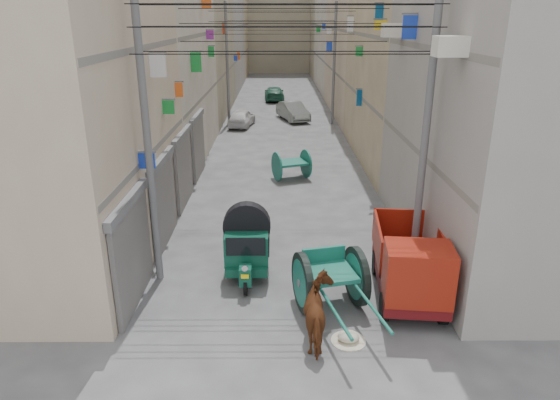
{
  "coord_description": "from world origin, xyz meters",
  "views": [
    {
      "loc": [
        -0.23,
        -6.65,
        7.02
      ],
      "look_at": [
        -0.16,
        6.5,
        2.18
      ],
      "focal_mm": 32.0,
      "sensor_mm": 36.0,
      "label": 1
    }
  ],
  "objects_px": {
    "horse": "(321,314)",
    "tonga_cart": "(330,278)",
    "feed_sack": "(349,337)",
    "distant_car_white": "(242,118)",
    "mini_truck": "(411,271)",
    "distant_car_green": "(274,94)",
    "distant_car_grey": "(293,111)",
    "auto_rickshaw": "(247,243)",
    "second_cart": "(291,164)"
  },
  "relations": [
    {
      "from": "horse",
      "to": "distant_car_grey",
      "type": "bearing_deg",
      "value": -92.78
    },
    {
      "from": "tonga_cart",
      "to": "distant_car_green",
      "type": "relative_size",
      "value": 0.88
    },
    {
      "from": "mini_truck",
      "to": "distant_car_grey",
      "type": "relative_size",
      "value": 0.95
    },
    {
      "from": "second_cart",
      "to": "horse",
      "type": "relative_size",
      "value": 1.08
    },
    {
      "from": "distant_car_grey",
      "to": "distant_car_green",
      "type": "relative_size",
      "value": 0.95
    },
    {
      "from": "second_cart",
      "to": "feed_sack",
      "type": "relative_size",
      "value": 3.7
    },
    {
      "from": "distant_car_grey",
      "to": "distant_car_white",
      "type": "bearing_deg",
      "value": -166.6
    },
    {
      "from": "auto_rickshaw",
      "to": "mini_truck",
      "type": "height_order",
      "value": "mini_truck"
    },
    {
      "from": "tonga_cart",
      "to": "mini_truck",
      "type": "height_order",
      "value": "mini_truck"
    },
    {
      "from": "tonga_cart",
      "to": "distant_car_grey",
      "type": "height_order",
      "value": "tonga_cart"
    },
    {
      "from": "feed_sack",
      "to": "distant_car_grey",
      "type": "distance_m",
      "value": 26.25
    },
    {
      "from": "tonga_cart",
      "to": "feed_sack",
      "type": "bearing_deg",
      "value": -91.93
    },
    {
      "from": "feed_sack",
      "to": "distant_car_white",
      "type": "relative_size",
      "value": 0.15
    },
    {
      "from": "auto_rickshaw",
      "to": "horse",
      "type": "height_order",
      "value": "auto_rickshaw"
    },
    {
      "from": "horse",
      "to": "distant_car_white",
      "type": "xyz_separation_m",
      "value": [
        -3.4,
        24.08,
        -0.14
      ]
    },
    {
      "from": "distant_car_white",
      "to": "distant_car_green",
      "type": "xyz_separation_m",
      "value": [
        2.15,
        11.3,
        0.02
      ]
    },
    {
      "from": "distant_car_green",
      "to": "distant_car_grey",
      "type": "bearing_deg",
      "value": 96.39
    },
    {
      "from": "distant_car_grey",
      "to": "distant_car_green",
      "type": "xyz_separation_m",
      "value": [
        -1.39,
        9.14,
        -0.04
      ]
    },
    {
      "from": "feed_sack",
      "to": "distant_car_white",
      "type": "bearing_deg",
      "value": 99.55
    },
    {
      "from": "mini_truck",
      "to": "distant_car_grey",
      "type": "bearing_deg",
      "value": 101.09
    },
    {
      "from": "auto_rickshaw",
      "to": "distant_car_white",
      "type": "distance_m",
      "value": 20.88
    },
    {
      "from": "tonga_cart",
      "to": "second_cart",
      "type": "distance_m",
      "value": 10.81
    },
    {
      "from": "second_cart",
      "to": "feed_sack",
      "type": "bearing_deg",
      "value": -105.38
    },
    {
      "from": "horse",
      "to": "distant_car_white",
      "type": "distance_m",
      "value": 24.32
    },
    {
      "from": "feed_sack",
      "to": "distant_car_grey",
      "type": "bearing_deg",
      "value": 91.12
    },
    {
      "from": "distant_car_white",
      "to": "distant_car_green",
      "type": "distance_m",
      "value": 11.5
    },
    {
      "from": "horse",
      "to": "distant_car_grey",
      "type": "distance_m",
      "value": 26.24
    },
    {
      "from": "auto_rickshaw",
      "to": "tonga_cart",
      "type": "height_order",
      "value": "auto_rickshaw"
    },
    {
      "from": "feed_sack",
      "to": "tonga_cart",
      "type": "bearing_deg",
      "value": 101.41
    },
    {
      "from": "second_cart",
      "to": "feed_sack",
      "type": "xyz_separation_m",
      "value": [
        0.99,
        -12.28,
        -0.58
      ]
    },
    {
      "from": "tonga_cart",
      "to": "mini_truck",
      "type": "relative_size",
      "value": 0.97
    },
    {
      "from": "feed_sack",
      "to": "distant_car_grey",
      "type": "relative_size",
      "value": 0.13
    },
    {
      "from": "auto_rickshaw",
      "to": "tonga_cart",
      "type": "relative_size",
      "value": 0.65
    },
    {
      "from": "distant_car_grey",
      "to": "distant_car_green",
      "type": "bearing_deg",
      "value": 80.65
    },
    {
      "from": "auto_rickshaw",
      "to": "distant_car_grey",
      "type": "height_order",
      "value": "auto_rickshaw"
    },
    {
      "from": "second_cart",
      "to": "horse",
      "type": "xyz_separation_m",
      "value": [
        0.34,
        -12.27,
        0.02
      ]
    },
    {
      "from": "second_cart",
      "to": "distant_car_white",
      "type": "xyz_separation_m",
      "value": [
        -3.06,
        11.8,
        -0.12
      ]
    },
    {
      "from": "tonga_cart",
      "to": "mini_truck",
      "type": "xyz_separation_m",
      "value": [
        2.06,
        0.09,
        0.16
      ]
    },
    {
      "from": "mini_truck",
      "to": "distant_car_white",
      "type": "relative_size",
      "value": 1.09
    },
    {
      "from": "mini_truck",
      "to": "feed_sack",
      "type": "height_order",
      "value": "mini_truck"
    },
    {
      "from": "feed_sack",
      "to": "horse",
      "type": "relative_size",
      "value": 0.29
    },
    {
      "from": "tonga_cart",
      "to": "mini_truck",
      "type": "bearing_deg",
      "value": -10.76
    },
    {
      "from": "horse",
      "to": "distant_car_grey",
      "type": "relative_size",
      "value": 0.44
    },
    {
      "from": "horse",
      "to": "tonga_cart",
      "type": "bearing_deg",
      "value": -105.7
    },
    {
      "from": "distant_car_white",
      "to": "distant_car_grey",
      "type": "distance_m",
      "value": 4.15
    },
    {
      "from": "second_cart",
      "to": "distant_car_green",
      "type": "distance_m",
      "value": 23.12
    },
    {
      "from": "second_cart",
      "to": "distant_car_grey",
      "type": "bearing_deg",
      "value": 68.06
    },
    {
      "from": "tonga_cart",
      "to": "feed_sack",
      "type": "relative_size",
      "value": 7.24
    },
    {
      "from": "distant_car_green",
      "to": "horse",
      "type": "bearing_deg",
      "value": 89.74
    },
    {
      "from": "mini_truck",
      "to": "feed_sack",
      "type": "relative_size",
      "value": 7.44
    }
  ]
}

